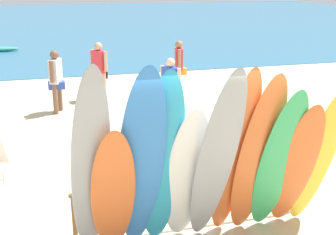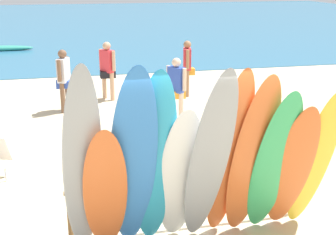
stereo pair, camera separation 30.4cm
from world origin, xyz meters
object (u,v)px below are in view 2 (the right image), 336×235
(surfboard_orange_9, at_px, (292,170))
(beachgoer_by_water, at_px, (107,67))
(surfboard_orange_1, at_px, (105,193))
(surfboard_blue_2, at_px, (133,165))
(surfboard_rack, at_px, (191,189))
(beachgoer_near_rack, at_px, (187,64))
(surfboard_yellow_10, at_px, (314,163))
(surfboard_teal_3, at_px, (155,164))
(surfboard_white_4, at_px, (180,178))
(surfboard_grey_0, at_px, (82,168))
(surfboard_orange_6, at_px, (229,158))
(beachgoer_photographing, at_px, (64,76))
(surfboard_orange_7, at_px, (252,160))
(beachgoer_strolling, at_px, (176,86))
(surfboard_grey_5, at_px, (209,163))
(surfboard_green_8, at_px, (273,166))

(surfboard_orange_9, relative_size, beachgoer_by_water, 1.30)
(surfboard_orange_1, relative_size, surfboard_blue_2, 0.74)
(surfboard_rack, relative_size, beachgoer_near_rack, 2.15)
(beachgoer_near_rack, bearing_deg, surfboard_yellow_10, -170.67)
(surfboard_teal_3, height_order, surfboard_white_4, surfboard_teal_3)
(surfboard_grey_0, bearing_deg, surfboard_rack, 19.55)
(surfboard_orange_1, bearing_deg, surfboard_rack, 27.99)
(surfboard_orange_6, xyz_separation_m, beachgoer_photographing, (-2.08, 6.91, -0.32))
(surfboard_blue_2, distance_m, surfboard_orange_6, 1.26)
(surfboard_orange_9, bearing_deg, surfboard_grey_0, -172.43)
(surfboard_orange_7, distance_m, beachgoer_strolling, 5.37)
(surfboard_white_4, distance_m, surfboard_grey_5, 0.46)
(surfboard_white_4, bearing_deg, surfboard_orange_1, -174.32)
(surfboard_orange_1, xyz_separation_m, beachgoer_by_water, (0.76, 7.89, -0.01))
(surfboard_orange_7, bearing_deg, beachgoer_near_rack, 76.51)
(surfboard_grey_0, height_order, surfboard_green_8, surfboard_grey_0)
(surfboard_grey_0, bearing_deg, surfboard_orange_9, -2.71)
(surfboard_orange_1, bearing_deg, beachgoer_strolling, 69.39)
(surfboard_blue_2, distance_m, beachgoer_strolling, 5.74)
(beachgoer_strolling, bearing_deg, surfboard_orange_9, 148.46)
(surfboard_grey_0, xyz_separation_m, surfboard_yellow_10, (3.05, 0.05, -0.24))
(surfboard_blue_2, bearing_deg, surfboard_green_8, 0.36)
(surfboard_orange_6, relative_size, beachgoer_photographing, 1.61)
(surfboard_yellow_10, xyz_separation_m, beachgoer_strolling, (-0.60, 5.38, -0.19))
(surfboard_blue_2, xyz_separation_m, surfboard_grey_5, (0.94, -0.06, -0.03))
(surfboard_rack, bearing_deg, beachgoer_by_water, 93.94)
(surfboard_teal_3, distance_m, beachgoer_photographing, 7.03)
(surfboard_rack, distance_m, surfboard_green_8, 1.25)
(surfboard_grey_5, relative_size, beachgoer_near_rack, 1.68)
(surfboard_orange_9, xyz_separation_m, surfboard_yellow_10, (0.30, -0.04, 0.09))
(surfboard_teal_3, relative_size, surfboard_orange_7, 1.05)
(surfboard_blue_2, bearing_deg, surfboard_grey_0, 179.08)
(surfboard_grey_5, distance_m, surfboard_yellow_10, 1.53)
(beachgoer_strolling, relative_size, beachgoer_photographing, 0.98)
(surfboard_orange_6, distance_m, beachgoer_photographing, 7.22)
(surfboard_green_8, bearing_deg, beachgoer_photographing, 111.06)
(beachgoer_photographing, bearing_deg, surfboard_white_4, 34.80)
(surfboard_yellow_10, bearing_deg, surfboard_blue_2, -177.13)
(surfboard_grey_0, relative_size, beachgoer_photographing, 1.73)
(surfboard_grey_5, relative_size, surfboard_yellow_10, 1.17)
(surfboard_blue_2, height_order, beachgoer_photographing, surfboard_blue_2)
(surfboard_green_8, relative_size, beachgoer_by_water, 1.42)
(surfboard_green_8, xyz_separation_m, beachgoer_photographing, (-2.68, 6.96, -0.18))
(surfboard_green_8, distance_m, surfboard_orange_9, 0.31)
(surfboard_teal_3, bearing_deg, surfboard_yellow_10, -0.98)
(surfboard_orange_1, relative_size, surfboard_teal_3, 0.77)
(surfboard_rack, bearing_deg, surfboard_blue_2, -143.68)
(beachgoer_by_water, bearing_deg, surfboard_rack, 146.81)
(surfboard_blue_2, height_order, beachgoer_strolling, surfboard_blue_2)
(surfboard_grey_0, relative_size, surfboard_orange_9, 1.31)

